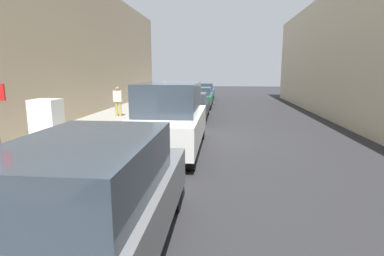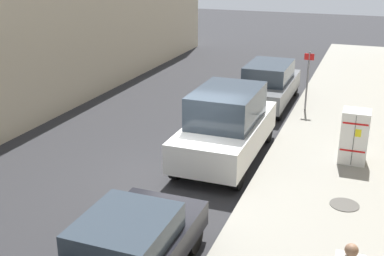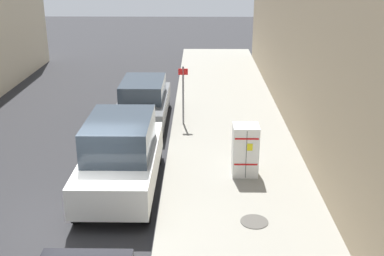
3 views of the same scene
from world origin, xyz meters
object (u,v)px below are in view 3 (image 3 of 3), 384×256
Objects in this scene: parked_suv_gray at (144,101)px; parked_van_white at (121,155)px; street_sign_post at (183,92)px; discarded_refrigerator at (245,150)px.

parked_suv_gray is 0.97× the size of parked_van_white.
street_sign_post is 0.47× the size of parked_van_white.
discarded_refrigerator is 0.32× the size of parked_van_white.
street_sign_post is 1.80m from parked_suv_gray.
discarded_refrigerator is 3.68m from parked_van_white.
parked_suv_gray is at bearing -20.74° from street_sign_post.
discarded_refrigerator is 0.68× the size of street_sign_post.
discarded_refrigerator is at bearing 125.41° from parked_suv_gray.
street_sign_post is at bearing -107.05° from parked_van_white.
street_sign_post is 5.48m from parked_van_white.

